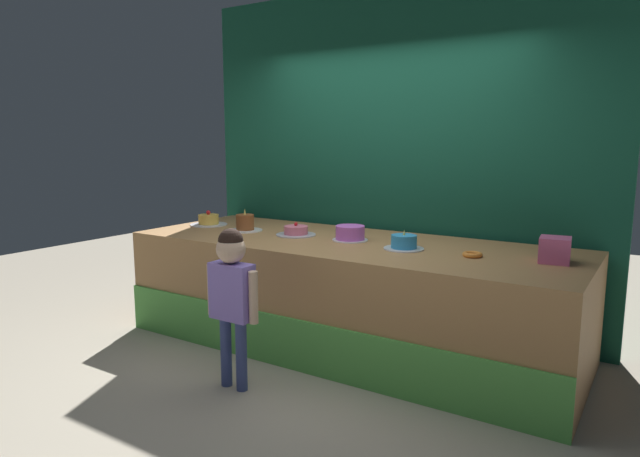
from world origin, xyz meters
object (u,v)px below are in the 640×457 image
cake_left (245,224)px  cake_center (296,231)px  pink_box (555,250)px  cake_far_left (209,221)px  cake_far_right (404,243)px  cake_right (350,233)px  child_figure (232,286)px  donut (472,254)px

cake_left → cake_center: cake_left is taller
pink_box → cake_far_left: bearing=-179.1°
cake_far_left → cake_center: bearing=-0.8°
cake_left → cake_far_right: 1.53m
cake_far_left → cake_right: size_ratio=1.22×
pink_box → cake_right: size_ratio=0.68×
child_figure → cake_far_left: bearing=138.7°
pink_box → cake_left: cake_left is taller
cake_far_left → cake_right: cake_far_left is taller
cake_left → cake_center: (0.51, 0.06, -0.03)m
donut → cake_right: cake_right is taller
child_figure → cake_left: size_ratio=3.58×
donut → child_figure: bearing=-140.1°
cake_center → cake_far_right: 1.03m
pink_box → donut: bearing=-167.0°
pink_box → cake_far_right: 1.03m
child_figure → cake_far_left: child_figure is taller
cake_far_right → cake_left: bearing=179.7°
cake_right → cake_far_right: size_ratio=0.96×
pink_box → cake_far_left: pink_box is taller
pink_box → donut: size_ratio=1.43×
cake_center → cake_far_right: cake_far_right is taller
cake_left → cake_far_right: cake_left is taller
child_figure → cake_right: size_ratio=3.85×
donut → cake_far_left: size_ratio=0.39×
donut → cake_far_left: bearing=178.4°
cake_left → cake_right: (1.02, 0.09, -0.00)m
donut → cake_center: (-1.53, 0.05, 0.02)m
child_figure → donut: 1.66m
pink_box → cake_far_right: bearing=-172.8°
child_figure → cake_right: child_figure is taller
donut → cake_center: bearing=177.9°
pink_box → donut: pink_box is taller
pink_box → cake_center: pink_box is taller
child_figure → cake_right: 1.19m
donut → cake_center: size_ratio=0.40×
cake_left → cake_far_right: size_ratio=1.03×
child_figure → pink_box: bearing=33.5°
pink_box → child_figure: bearing=-146.5°
cake_right → cake_far_right: (0.51, -0.10, -0.01)m
cake_left → donut: bearing=0.1°
cake_far_right → cake_center: bearing=176.3°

